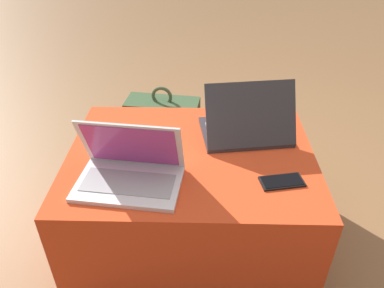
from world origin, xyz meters
The scene contains 6 objects.
ground_plane centered at (0.00, 0.00, 0.00)m, with size 14.00×14.00×0.00m, color olive.
ottoman centered at (0.00, 0.00, 0.22)m, with size 0.95×0.72×0.43m.
laptop_near centered at (-0.20, -0.17, 0.48)m, with size 0.38×0.27×0.23m.
laptop_far centered at (0.22, 0.13, 0.48)m, with size 0.38×0.30×0.24m.
cell_phone centered at (0.32, -0.16, 0.44)m, with size 0.16×0.10×0.01m.
backpack centered at (-0.15, 0.46, 0.20)m, with size 0.37×0.23×0.50m.
Camera 1 is at (0.03, -1.17, 1.28)m, focal length 35.00 mm.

